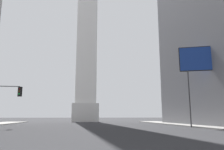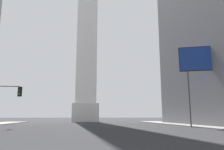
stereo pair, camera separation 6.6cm
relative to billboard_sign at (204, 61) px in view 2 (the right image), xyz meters
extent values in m
cube|color=silver|center=(-16.42, 32.47, -6.95)|extent=(7.00, 7.00, 4.83)
cube|color=black|center=(-25.55, 1.84, -4.64)|extent=(0.34, 0.34, 1.10)
cube|color=black|center=(-25.54, 2.02, -4.64)|extent=(0.58, 0.03, 1.32)
sphere|color=#410907|center=(-25.55, 1.65, -4.29)|extent=(0.22, 0.22, 0.22)
sphere|color=#483506|center=(-25.55, 1.65, -4.64)|extent=(0.22, 0.22, 0.22)
sphere|color=green|center=(-25.55, 1.65, -4.98)|extent=(0.22, 0.22, 0.22)
cylinder|color=#3F3F42|center=(-2.22, 0.78, -5.37)|extent=(0.18, 0.18, 7.99)
cube|color=navy|center=(0.00, 0.00, 0.33)|extent=(6.44, 2.45, 3.39)
cube|color=black|center=(0.00, 0.00, 0.33)|extent=(6.62, 2.41, 3.63)
camera|label=1|loc=(-17.23, -28.39, -7.83)|focal=35.00mm
camera|label=2|loc=(-17.16, -28.39, -7.83)|focal=35.00mm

